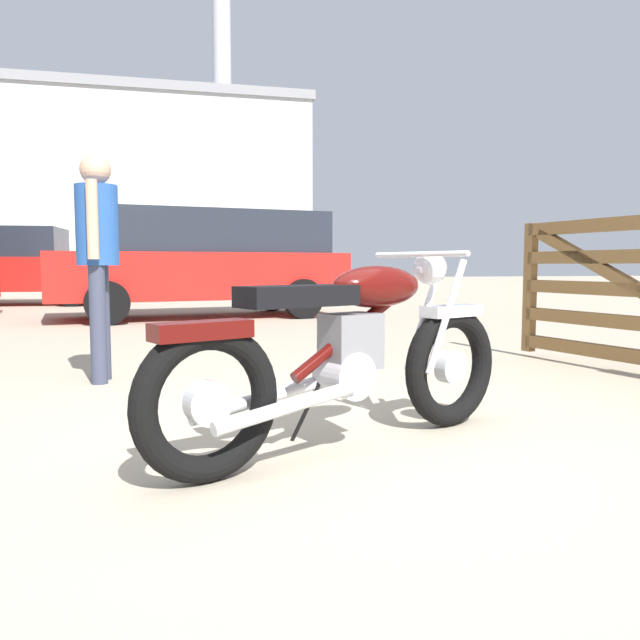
% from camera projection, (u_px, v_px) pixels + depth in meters
% --- Properties ---
extents(ground_plane, '(80.00, 80.00, 0.00)m').
position_uv_depth(ground_plane, '(345.00, 446.00, 2.97)').
color(ground_plane, tan).
extents(vintage_motorcycle, '(1.94, 0.96, 0.94)m').
position_uv_depth(vintage_motorcycle, '(350.00, 354.00, 2.88)').
color(vintage_motorcycle, black).
rests_on(vintage_motorcycle, ground_plane).
extents(bystander, '(0.30, 0.46, 1.66)m').
position_uv_depth(bystander, '(98.00, 244.00, 4.52)').
color(bystander, '#383D51').
rests_on(bystander, ground_plane).
extents(pale_sedan_back, '(4.91, 2.49, 1.74)m').
position_uv_depth(pale_sedan_back, '(206.00, 260.00, 10.26)').
color(pale_sedan_back, black).
rests_on(pale_sedan_back, ground_plane).
extents(silver_sedan_mid, '(4.27, 2.06, 1.67)m').
position_uv_depth(silver_sedan_mid, '(14.00, 266.00, 13.48)').
color(silver_sedan_mid, black).
rests_on(silver_sedan_mid, ground_plane).
extents(industrial_building, '(18.66, 9.72, 22.60)m').
position_uv_depth(industrial_building, '(148.00, 190.00, 37.35)').
color(industrial_building, '#B2B2B7').
rests_on(industrial_building, ground_plane).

